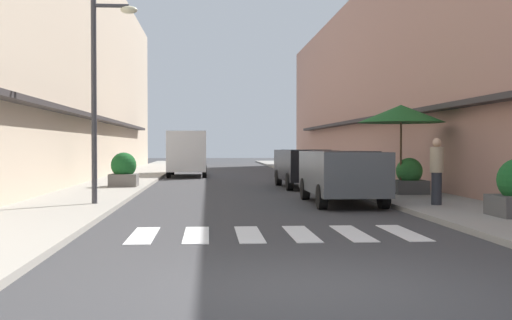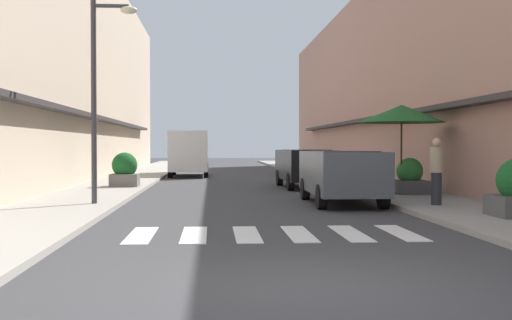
{
  "view_description": "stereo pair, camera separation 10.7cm",
  "coord_description": "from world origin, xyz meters",
  "px_view_note": "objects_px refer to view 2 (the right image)",
  "views": [
    {
      "loc": [
        -1.21,
        -7.03,
        1.61
      ],
      "look_at": [
        0.16,
        11.24,
        1.2
      ],
      "focal_mm": 44.82,
      "sensor_mm": 36.0,
      "label": 1
    },
    {
      "loc": [
        -1.1,
        -7.04,
        1.61
      ],
      "look_at": [
        0.16,
        11.24,
        1.2
      ],
      "focal_mm": 44.82,
      "sensor_mm": 36.0,
      "label": 2
    }
  ],
  "objects_px": {
    "parked_car_mid": "(305,164)",
    "planter_midblock": "(410,178)",
    "cafe_umbrella": "(401,114)",
    "delivery_van": "(189,150)",
    "street_lamp": "(101,79)",
    "planter_far": "(125,171)",
    "parked_car_near": "(342,171)",
    "pedestrian_walking_near": "(436,170)"
  },
  "relations": [
    {
      "from": "parked_car_mid",
      "to": "cafe_umbrella",
      "type": "height_order",
      "value": "cafe_umbrella"
    },
    {
      "from": "delivery_van",
      "to": "planter_midblock",
      "type": "height_order",
      "value": "delivery_van"
    },
    {
      "from": "planter_far",
      "to": "parked_car_mid",
      "type": "bearing_deg",
      "value": 4.13
    },
    {
      "from": "delivery_van",
      "to": "planter_far",
      "type": "bearing_deg",
      "value": -101.06
    },
    {
      "from": "pedestrian_walking_near",
      "to": "planter_midblock",
      "type": "bearing_deg",
      "value": 10.98
    },
    {
      "from": "pedestrian_walking_near",
      "to": "parked_car_mid",
      "type": "bearing_deg",
      "value": 32.32
    },
    {
      "from": "cafe_umbrella",
      "to": "pedestrian_walking_near",
      "type": "height_order",
      "value": "cafe_umbrella"
    },
    {
      "from": "parked_car_mid",
      "to": "street_lamp",
      "type": "bearing_deg",
      "value": -130.65
    },
    {
      "from": "planter_midblock",
      "to": "delivery_van",
      "type": "bearing_deg",
      "value": 116.9
    },
    {
      "from": "parked_car_near",
      "to": "street_lamp",
      "type": "height_order",
      "value": "street_lamp"
    },
    {
      "from": "street_lamp",
      "to": "planter_far",
      "type": "distance_m",
      "value": 7.46
    },
    {
      "from": "street_lamp",
      "to": "planter_midblock",
      "type": "distance_m",
      "value": 9.78
    },
    {
      "from": "street_lamp",
      "to": "planter_far",
      "type": "height_order",
      "value": "street_lamp"
    },
    {
      "from": "parked_car_mid",
      "to": "cafe_umbrella",
      "type": "bearing_deg",
      "value": -65.01
    },
    {
      "from": "planter_midblock",
      "to": "planter_far",
      "type": "bearing_deg",
      "value": 155.58
    },
    {
      "from": "street_lamp",
      "to": "cafe_umbrella",
      "type": "xyz_separation_m",
      "value": [
        8.68,
        2.6,
        -0.75
      ]
    },
    {
      "from": "parked_car_near",
      "to": "street_lamp",
      "type": "distance_m",
      "value": 6.88
    },
    {
      "from": "planter_midblock",
      "to": "planter_far",
      "type": "xyz_separation_m",
      "value": [
        -9.35,
        4.24,
        0.09
      ]
    },
    {
      "from": "delivery_van",
      "to": "street_lamp",
      "type": "relative_size",
      "value": 1.03
    },
    {
      "from": "pedestrian_walking_near",
      "to": "street_lamp",
      "type": "bearing_deg",
      "value": 101.68
    },
    {
      "from": "parked_car_mid",
      "to": "planter_far",
      "type": "distance_m",
      "value": 6.79
    },
    {
      "from": "parked_car_near",
      "to": "cafe_umbrella",
      "type": "bearing_deg",
      "value": 41.03
    },
    {
      "from": "cafe_umbrella",
      "to": "planter_midblock",
      "type": "relative_size",
      "value": 2.47
    },
    {
      "from": "cafe_umbrella",
      "to": "parked_car_near",
      "type": "bearing_deg",
      "value": -138.97
    },
    {
      "from": "parked_car_near",
      "to": "delivery_van",
      "type": "bearing_deg",
      "value": 106.03
    },
    {
      "from": "parked_car_mid",
      "to": "planter_midblock",
      "type": "distance_m",
      "value": 5.4
    },
    {
      "from": "parked_car_mid",
      "to": "planter_midblock",
      "type": "bearing_deg",
      "value": -61.4
    },
    {
      "from": "parked_car_near",
      "to": "pedestrian_walking_near",
      "type": "bearing_deg",
      "value": -38.22
    },
    {
      "from": "delivery_van",
      "to": "street_lamp",
      "type": "bearing_deg",
      "value": -95.46
    },
    {
      "from": "planter_far",
      "to": "delivery_van",
      "type": "bearing_deg",
      "value": 78.94
    },
    {
      "from": "planter_midblock",
      "to": "parked_car_mid",
      "type": "bearing_deg",
      "value": 118.6
    },
    {
      "from": "delivery_van",
      "to": "cafe_umbrella",
      "type": "height_order",
      "value": "cafe_umbrella"
    },
    {
      "from": "cafe_umbrella",
      "to": "planter_far",
      "type": "height_order",
      "value": "cafe_umbrella"
    },
    {
      "from": "delivery_van",
      "to": "pedestrian_walking_near",
      "type": "bearing_deg",
      "value": -69.41
    },
    {
      "from": "planter_far",
      "to": "planter_midblock",
      "type": "bearing_deg",
      "value": -24.42
    },
    {
      "from": "parked_car_near",
      "to": "cafe_umbrella",
      "type": "relative_size",
      "value": 1.61
    },
    {
      "from": "planter_far",
      "to": "pedestrian_walking_near",
      "type": "relative_size",
      "value": 0.74
    },
    {
      "from": "parked_car_near",
      "to": "street_lamp",
      "type": "relative_size",
      "value": 0.85
    },
    {
      "from": "cafe_umbrella",
      "to": "planter_midblock",
      "type": "height_order",
      "value": "cafe_umbrella"
    },
    {
      "from": "parked_car_near",
      "to": "planter_far",
      "type": "height_order",
      "value": "parked_car_near"
    },
    {
      "from": "parked_car_mid",
      "to": "parked_car_near",
      "type": "bearing_deg",
      "value": -90.0
    },
    {
      "from": "planter_far",
      "to": "pedestrian_walking_near",
      "type": "distance_m",
      "value": 11.93
    }
  ]
}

